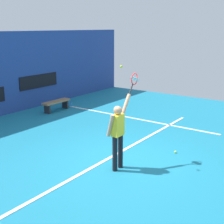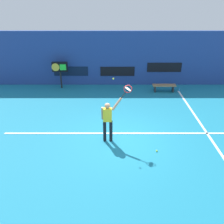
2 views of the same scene
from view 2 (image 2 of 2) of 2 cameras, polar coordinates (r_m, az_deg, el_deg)
The scene contains 14 objects.
ground_plane at distance 10.24m, azimuth 1.85°, elevation -6.24°, with size 18.00×18.00×0.00m, color teal.
back_wall at distance 15.88m, azimuth 1.15°, elevation 12.32°, with size 18.00×0.20×3.41m, color navy.
sponsor_banner_center at distance 15.97m, azimuth 1.13°, elevation 9.44°, with size 2.20×0.03×0.60m, color black.
sponsor_banner_portside at distance 16.18m, azimuth -9.69°, elevation 9.34°, with size 2.20×0.03×0.60m, color #0C1933.
sponsor_banner_starboard at distance 16.24m, azimuth 11.95°, elevation 10.15°, with size 2.20×0.03×0.60m, color black.
court_baseline at distance 10.60m, azimuth 1.78°, elevation -4.97°, with size 10.00×0.10×0.01m, color white.
court_sideline at distance 12.66m, azimuth 18.81°, elevation -1.02°, with size 0.10×7.00×0.01m, color white.
tennis_player at distance 9.60m, azimuth -1.12°, elevation -1.63°, with size 0.80×0.31×1.92m.
tennis_racket at distance 9.11m, azimuth 3.46°, elevation 5.23°, with size 0.48×0.27×0.60m.
tennis_ball at distance 9.01m, azimuth 0.17°, elevation 7.75°, with size 0.07×0.07×0.07m, color #CCE033.
scoreboard_clock at distance 15.63m, azimuth -12.21°, elevation 9.98°, with size 0.96×0.20×1.67m.
court_bench at distance 15.31m, azimuth 11.91°, elevation 5.88°, with size 1.40×0.36×0.45m.
water_bottle at distance 15.60m, azimuth 15.26°, elevation 5.05°, with size 0.07×0.07×0.24m, color #338CD8.
spare_ball at distance 9.60m, azimuth 10.25°, elevation -8.89°, with size 0.07×0.07×0.07m, color #CCE033.
Camera 2 is at (-0.35, -8.65, 5.46)m, focal length 39.24 mm.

